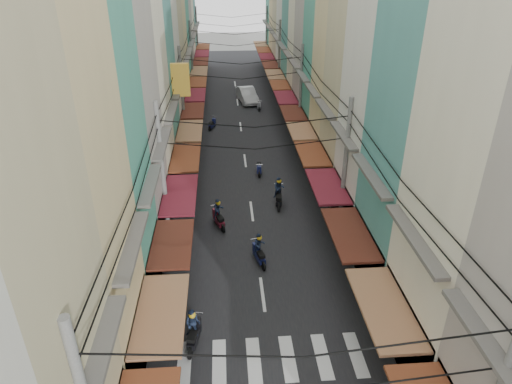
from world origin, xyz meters
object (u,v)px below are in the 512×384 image
white_car (247,102)px  market_umbrella (422,267)px  traffic_sign (390,306)px  bicycle (372,239)px

white_car → market_umbrella: size_ratio=2.04×
market_umbrella → traffic_sign: 3.00m
white_car → traffic_sign: bearing=-93.5°
white_car → bicycle: (5.64, -27.74, 0.00)m
market_umbrella → white_car: bearing=99.8°
white_car → bicycle: 28.31m
bicycle → market_umbrella: size_ratio=0.66×
bicycle → market_umbrella: 6.32m
white_car → bicycle: size_ratio=3.08×
bicycle → market_umbrella: bearing=164.1°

